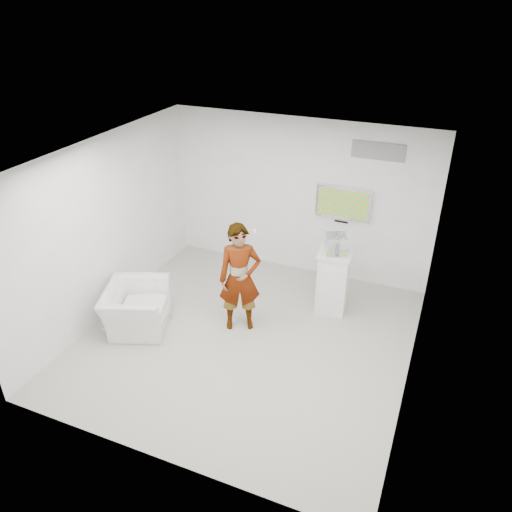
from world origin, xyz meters
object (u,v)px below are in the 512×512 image
(armchair, at_px, (136,308))
(person, at_px, (240,278))
(floor_uplight, at_px, (336,274))
(pedestal, at_px, (333,282))
(tv, at_px, (343,203))

(armchair, bearing_deg, person, -87.76)
(floor_uplight, bearing_deg, armchair, -134.47)
(armchair, relative_size, pedestal, 0.98)
(person, bearing_deg, pedestal, 12.36)
(floor_uplight, bearing_deg, person, -117.92)
(person, distance_m, floor_uplight, 2.45)
(tv, relative_size, floor_uplight, 3.96)
(person, xyz_separation_m, floor_uplight, (1.09, 2.05, -0.79))
(person, height_order, pedestal, person)
(tv, xyz_separation_m, person, (-1.09, -2.15, -0.63))
(pedestal, bearing_deg, armchair, -148.95)
(tv, relative_size, pedestal, 0.90)
(armchair, height_order, floor_uplight, armchair)
(armchair, distance_m, pedestal, 3.31)
(pedestal, height_order, floor_uplight, pedestal)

